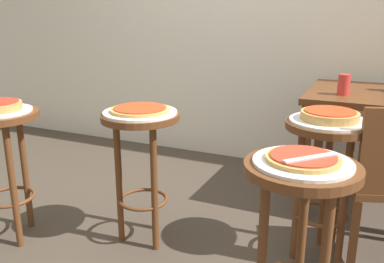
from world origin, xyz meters
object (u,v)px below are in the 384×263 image
(cup_near_edge, at_px, (344,85))
(stool_rear, at_px, (326,159))
(serving_plate_foreground, at_px, (303,162))
(stool_leftside, at_px, (141,147))
(stool_foreground, at_px, (299,212))
(pizza_server_knife, at_px, (311,157))
(serving_plate_leftside, at_px, (140,112))
(serving_plate_rear, at_px, (329,121))
(stool_middle, at_px, (3,146))
(pizza_foreground, at_px, (303,158))
(pizza_leftside, at_px, (140,109))
(pizza_rear, at_px, (330,115))

(cup_near_edge, bearing_deg, stool_rear, -90.45)
(serving_plate_foreground, distance_m, stool_leftside, 1.01)
(stool_foreground, bearing_deg, pizza_server_knife, -33.69)
(serving_plate_leftside, bearing_deg, serving_plate_rear, 13.72)
(stool_leftside, bearing_deg, stool_middle, -157.91)
(stool_foreground, distance_m, serving_plate_foreground, 0.19)
(pizza_foreground, distance_m, pizza_server_knife, 0.04)
(serving_plate_leftside, xyz_separation_m, cup_near_edge, (0.92, 0.85, 0.08))
(pizza_leftside, distance_m, stool_rear, 0.97)
(serving_plate_leftside, bearing_deg, stool_middle, -157.91)
(stool_leftside, distance_m, pizza_rear, 0.97)
(pizza_leftside, xyz_separation_m, serving_plate_rear, (0.92, 0.22, -0.02))
(stool_leftside, height_order, pizza_rear, pizza_rear)
(stool_middle, bearing_deg, stool_foreground, -4.19)
(stool_middle, relative_size, serving_plate_rear, 1.95)
(pizza_foreground, xyz_separation_m, pizza_leftside, (-0.90, 0.40, 0.00))
(stool_foreground, height_order, stool_leftside, same)
(serving_plate_rear, distance_m, pizza_rear, 0.03)
(pizza_server_knife, bearing_deg, serving_plate_rear, 43.59)
(pizza_foreground, relative_size, stool_middle, 0.36)
(pizza_server_knife, bearing_deg, cup_near_edge, 42.72)
(stool_rear, relative_size, pizza_rear, 2.70)
(serving_plate_foreground, height_order, pizza_foreground, pizza_foreground)
(pizza_foreground, relative_size, pizza_server_knife, 1.19)
(pizza_foreground, height_order, stool_leftside, pizza_foreground)
(stool_foreground, xyz_separation_m, serving_plate_foreground, (0.00, 0.00, 0.19))
(serving_plate_foreground, bearing_deg, stool_rear, 88.61)
(stool_middle, bearing_deg, stool_rear, 17.43)
(stool_foreground, height_order, cup_near_edge, cup_near_edge)
(stool_middle, relative_size, pizza_rear, 2.70)
(pizza_foreground, relative_size, pizza_leftside, 0.85)
(stool_foreground, height_order, pizza_foreground, pizza_foreground)
(stool_rear, relative_size, serving_plate_rear, 1.95)
(pizza_foreground, height_order, cup_near_edge, cup_near_edge)
(pizza_server_knife, bearing_deg, pizza_foreground, 98.58)
(serving_plate_foreground, xyz_separation_m, pizza_leftside, (-0.90, 0.40, 0.02))
(serving_plate_leftside, xyz_separation_m, pizza_rear, (0.92, 0.22, 0.03))
(stool_middle, xyz_separation_m, pizza_server_knife, (1.63, -0.14, 0.22))
(serving_plate_rear, bearing_deg, stool_rear, -90.00)
(cup_near_edge, bearing_deg, serving_plate_foreground, -90.92)
(pizza_rear, bearing_deg, serving_plate_foreground, -91.39)
(serving_plate_foreground, bearing_deg, cup_near_edge, 89.08)
(pizza_foreground, height_order, serving_plate_leftside, pizza_foreground)
(stool_middle, bearing_deg, pizza_server_knife, -4.81)
(serving_plate_rear, bearing_deg, pizza_foreground, -91.39)
(stool_foreground, height_order, serving_plate_foreground, serving_plate_foreground)
(stool_rear, bearing_deg, pizza_server_knife, -88.68)
(pizza_leftside, relative_size, pizza_rear, 1.13)
(serving_plate_foreground, bearing_deg, pizza_rear, 88.61)
(serving_plate_leftside, relative_size, serving_plate_rear, 1.03)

